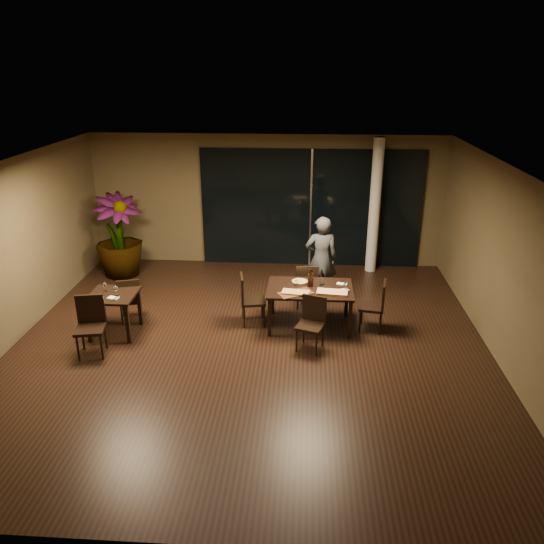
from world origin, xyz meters
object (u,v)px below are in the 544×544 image
(chair_main_near, at_px, (312,320))
(side_table, at_px, (113,301))
(main_table, at_px, (310,291))
(bottle_c, at_px, (312,277))
(chair_side_far, at_px, (130,298))
(chair_main_right, at_px, (377,303))
(bottle_a, at_px, (310,278))
(potted_plant, at_px, (119,236))
(chair_main_far, at_px, (307,284))
(chair_main_left, at_px, (248,297))
(chair_side_near, at_px, (91,322))
(bottle_b, at_px, (311,280))
(diner, at_px, (321,259))

(chair_main_near, bearing_deg, side_table, -165.52)
(main_table, distance_m, bottle_c, 0.26)
(main_table, height_order, chair_side_far, chair_side_far)
(chair_main_right, relative_size, bottle_a, 2.87)
(chair_main_near, relative_size, chair_main_right, 0.98)
(potted_plant, xyz_separation_m, bottle_c, (4.21, -2.06, -0.02))
(chair_main_far, relative_size, chair_main_left, 0.96)
(chair_side_near, relative_size, bottle_c, 3.23)
(chair_main_right, height_order, bottle_c, bottle_c)
(chair_main_right, xyz_separation_m, chair_side_near, (-4.72, -1.09, 0.03))
(chair_main_right, bearing_deg, chair_main_far, -113.03)
(bottle_b, height_order, bottle_c, bottle_c)
(chair_main_left, xyz_separation_m, chair_main_right, (2.28, -0.09, -0.01))
(main_table, distance_m, chair_main_far, 0.76)
(side_table, xyz_separation_m, chair_side_near, (-0.15, -0.66, -0.08))
(bottle_a, height_order, bottle_c, bottle_a)
(side_table, bearing_deg, bottle_a, 9.49)
(chair_side_near, relative_size, bottle_b, 3.63)
(chair_main_right, bearing_deg, chair_side_far, -79.63)
(chair_main_left, distance_m, potted_plant, 3.80)
(main_table, relative_size, bottle_b, 5.59)
(potted_plant, distance_m, bottle_b, 4.72)
(main_table, relative_size, side_table, 1.88)
(chair_side_far, height_order, chair_side_near, chair_side_near)
(side_table, xyz_separation_m, chair_side_far, (0.14, 0.44, -0.14))
(chair_main_far, relative_size, diner, 0.53)
(bottle_c, bearing_deg, diner, 79.68)
(diner, bearing_deg, chair_side_far, 15.53)
(main_table, distance_m, side_table, 3.44)
(chair_main_far, xyz_separation_m, bottle_a, (0.04, -0.68, 0.40))
(main_table, bearing_deg, bottle_c, 79.94)
(chair_main_left, height_order, chair_side_near, chair_side_near)
(bottle_a, bearing_deg, chair_main_left, -177.41)
(diner, relative_size, bottle_a, 5.39)
(main_table, distance_m, bottle_b, 0.22)
(chair_side_far, xyz_separation_m, bottle_a, (3.25, 0.12, 0.42))
(chair_side_far, distance_m, bottle_b, 3.31)
(main_table, xyz_separation_m, diner, (0.21, 1.17, 0.19))
(chair_side_near, bearing_deg, bottle_c, 9.17)
(side_table, height_order, chair_main_left, chair_main_left)
(chair_main_left, bearing_deg, side_table, 92.80)
(main_table, xyz_separation_m, chair_main_far, (-0.05, 0.74, -0.17))
(side_table, relative_size, chair_main_right, 0.87)
(main_table, height_order, chair_side_near, chair_side_near)
(chair_main_near, relative_size, chair_side_far, 1.03)
(chair_main_near, xyz_separation_m, chair_side_far, (-3.30, 0.71, -0.02))
(bottle_b, bearing_deg, chair_main_right, -6.11)
(bottle_b, bearing_deg, bottle_c, 86.66)
(potted_plant, bearing_deg, bottle_b, -26.92)
(main_table, height_order, side_table, same)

